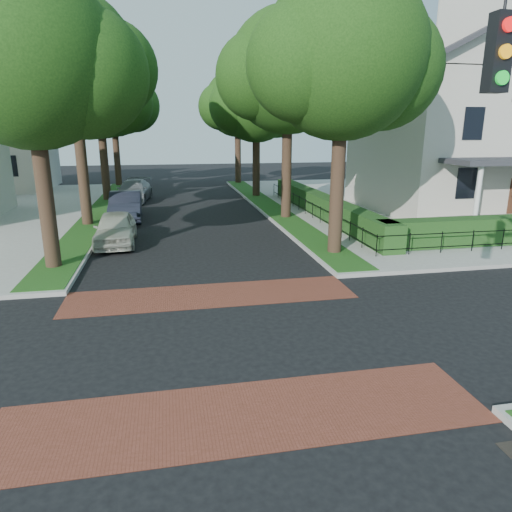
# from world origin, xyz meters

# --- Properties ---
(ground) EXTENTS (120.00, 120.00, 0.00)m
(ground) POSITION_xyz_m (0.00, 0.00, 0.00)
(ground) COLOR black
(ground) RESTS_ON ground
(sidewalk_ne) EXTENTS (30.00, 30.00, 0.15)m
(sidewalk_ne) POSITION_xyz_m (19.50, 19.00, 0.07)
(sidewalk_ne) COLOR gray
(sidewalk_ne) RESTS_ON ground
(crosswalk_far) EXTENTS (9.00, 2.20, 0.01)m
(crosswalk_far) POSITION_xyz_m (0.00, 3.20, 0.01)
(crosswalk_far) COLOR brown
(crosswalk_far) RESTS_ON ground
(crosswalk_near) EXTENTS (9.00, 2.20, 0.01)m
(crosswalk_near) POSITION_xyz_m (0.00, -3.20, 0.01)
(crosswalk_near) COLOR brown
(crosswalk_near) RESTS_ON ground
(grass_strip_ne) EXTENTS (1.60, 29.80, 0.02)m
(grass_strip_ne) POSITION_xyz_m (5.40, 19.10, 0.16)
(grass_strip_ne) COLOR #1D3F12
(grass_strip_ne) RESTS_ON sidewalk_ne
(grass_strip_nw) EXTENTS (1.60, 29.80, 0.02)m
(grass_strip_nw) POSITION_xyz_m (-5.40, 19.10, 0.16)
(grass_strip_nw) COLOR #1D3F12
(grass_strip_nw) RESTS_ON sidewalk_nw
(tree_right_near) EXTENTS (7.75, 6.67, 10.66)m
(tree_right_near) POSITION_xyz_m (5.60, 7.24, 7.63)
(tree_right_near) COLOR black
(tree_right_near) RESTS_ON sidewalk_ne
(tree_right_mid) EXTENTS (8.25, 7.09, 11.22)m
(tree_right_mid) POSITION_xyz_m (5.61, 15.25, 7.99)
(tree_right_mid) COLOR black
(tree_right_mid) RESTS_ON sidewalk_ne
(tree_right_far) EXTENTS (7.25, 6.23, 9.74)m
(tree_right_far) POSITION_xyz_m (5.60, 24.22, 6.91)
(tree_right_far) COLOR black
(tree_right_far) RESTS_ON sidewalk_ne
(tree_right_back) EXTENTS (7.50, 6.45, 10.20)m
(tree_right_back) POSITION_xyz_m (5.60, 33.23, 7.27)
(tree_right_back) COLOR black
(tree_right_back) RESTS_ON sidewalk_ne
(tree_left_near) EXTENTS (7.50, 6.45, 10.20)m
(tree_left_near) POSITION_xyz_m (-5.40, 7.23, 7.27)
(tree_left_near) COLOR black
(tree_left_near) RESTS_ON sidewalk_nw
(tree_left_mid) EXTENTS (8.00, 6.88, 11.48)m
(tree_left_mid) POSITION_xyz_m (-5.39, 15.24, 8.34)
(tree_left_mid) COLOR black
(tree_left_mid) RESTS_ON sidewalk_nw
(tree_left_far) EXTENTS (7.00, 6.02, 9.86)m
(tree_left_far) POSITION_xyz_m (-5.40, 24.22, 7.12)
(tree_left_far) COLOR black
(tree_left_far) RESTS_ON sidewalk_nw
(tree_left_back) EXTENTS (7.75, 6.66, 10.44)m
(tree_left_back) POSITION_xyz_m (-5.40, 33.24, 7.41)
(tree_left_back) COLOR black
(tree_left_back) RESTS_ON sidewalk_nw
(hedge_main_road) EXTENTS (1.00, 18.00, 1.20)m
(hedge_main_road) POSITION_xyz_m (7.70, 15.00, 0.75)
(hedge_main_road) COLOR #194417
(hedge_main_road) RESTS_ON sidewalk_ne
(fence_main_road) EXTENTS (0.06, 18.00, 0.90)m
(fence_main_road) POSITION_xyz_m (6.90, 15.00, 0.60)
(fence_main_road) COLOR black
(fence_main_road) RESTS_ON sidewalk_ne
(house_victorian) EXTENTS (13.00, 13.05, 12.48)m
(house_victorian) POSITION_xyz_m (17.51, 15.92, 6.02)
(house_victorian) COLOR beige
(house_victorian) RESTS_ON sidewalk_ne
(parked_car_front) EXTENTS (1.84, 4.38, 1.48)m
(parked_car_front) POSITION_xyz_m (-3.60, 10.66, 0.74)
(parked_car_front) COLOR beige
(parked_car_front) RESTS_ON ground
(parked_car_middle) EXTENTS (1.89, 4.98, 1.62)m
(parked_car_middle) POSITION_xyz_m (-3.60, 16.53, 0.81)
(parked_car_middle) COLOR #212431
(parked_car_middle) RESTS_ON ground
(parked_car_rear) EXTENTS (2.77, 5.50, 1.53)m
(parked_car_rear) POSITION_xyz_m (-3.60, 23.69, 0.77)
(parked_car_rear) COLOR gray
(parked_car_rear) RESTS_ON ground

